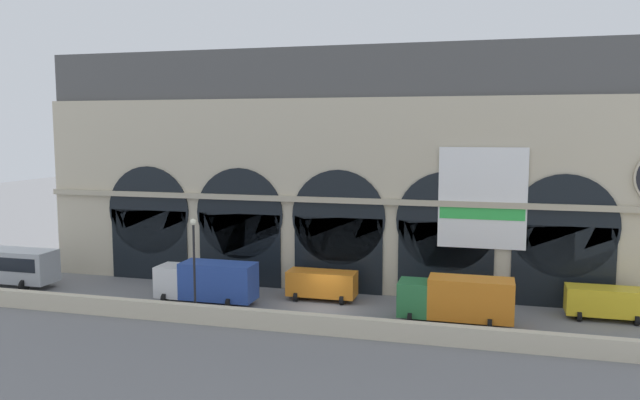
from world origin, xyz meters
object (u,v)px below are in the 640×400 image
Objects in this scene: box_truck_midwest at (207,281)px; van_center at (322,284)px; box_truck_mideast at (457,299)px; van_east at (606,302)px; street_lamp_quayside at (194,255)px.

van_center is (7.91, 3.19, -0.45)m from box_truck_midwest.
box_truck_mideast is (18.06, -0.08, 0.00)m from box_truck_midwest.
box_truck_mideast is at bearing -159.84° from van_east.
box_truck_midwest is 18.06m from box_truck_mideast.
van_center is at bearing -179.11° from van_east.
street_lamp_quayside reaches higher than box_truck_midwest.
street_lamp_quayside reaches higher than box_truck_mideast.
box_truck_midwest is 4.63m from street_lamp_quayside.
street_lamp_quayside is at bearing -168.24° from box_truck_mideast.
box_truck_midwest is 1.00× the size of box_truck_mideast.
van_east is at bearing 14.87° from street_lamp_quayside.
box_truck_mideast is (10.15, -3.26, 0.45)m from van_center.
van_east is 0.75× the size of street_lamp_quayside.
van_center is 10.67m from box_truck_mideast.
box_truck_midwest is 1.09× the size of street_lamp_quayside.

